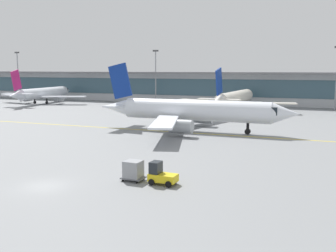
# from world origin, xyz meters

# --- Properties ---
(ground_plane) EXTENTS (400.00, 400.00, 0.00)m
(ground_plane) POSITION_xyz_m (0.00, 0.00, 0.00)
(ground_plane) COLOR gray
(taxiway_centreline_stripe) EXTENTS (110.00, 0.76, 0.01)m
(taxiway_centreline_stripe) POSITION_xyz_m (3.29, 33.47, 0.00)
(taxiway_centreline_stripe) COLOR yellow
(taxiway_centreline_stripe) RESTS_ON ground_plane
(terminal_concourse) EXTENTS (218.13, 11.00, 9.60)m
(terminal_concourse) POSITION_xyz_m (0.00, 90.38, 4.92)
(terminal_concourse) COLOR #B2B7BC
(terminal_concourse) RESTS_ON ground_plane
(gate_airplane_0) EXTENTS (29.07, 31.38, 10.39)m
(gate_airplane_0) POSITION_xyz_m (-56.52, 70.35, 3.12)
(gate_airplane_0) COLOR silver
(gate_airplane_0) RESTS_ON ground_plane
(gate_airplane_1) EXTENTS (30.44, 32.81, 10.86)m
(gate_airplane_1) POSITION_xyz_m (2.82, 69.55, 3.26)
(gate_airplane_1) COLOR silver
(gate_airplane_1) RESTS_ON ground_plane
(taxiing_regional_jet) EXTENTS (35.20, 32.85, 11.70)m
(taxiing_regional_jet) POSITION_xyz_m (2.83, 35.47, 3.51)
(taxiing_regional_jet) COLOR silver
(taxiing_regional_jet) RESTS_ON ground_plane
(baggage_tug) EXTENTS (2.66, 1.72, 2.10)m
(baggage_tug) POSITION_xyz_m (9.65, 4.44, 0.89)
(baggage_tug) COLOR yellow
(baggage_tug) RESTS_ON ground_plane
(cargo_dolly_lead) EXTENTS (2.17, 1.69, 1.94)m
(cargo_dolly_lead) POSITION_xyz_m (6.74, 4.56, 1.05)
(cargo_dolly_lead) COLOR #595B60
(cargo_dolly_lead) RESTS_ON ground_plane
(apron_light_mast_0) EXTENTS (1.80, 0.36, 16.29)m
(apron_light_mast_0) POSITION_xyz_m (-75.15, 80.71, 8.85)
(apron_light_mast_0) COLOR gray
(apron_light_mast_0) RESTS_ON ground_plane
(apron_light_mast_1) EXTENTS (1.80, 0.36, 16.22)m
(apron_light_mast_1) POSITION_xyz_m (-24.82, 83.95, 8.81)
(apron_light_mast_1) COLOR gray
(apron_light_mast_1) RESTS_ON ground_plane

